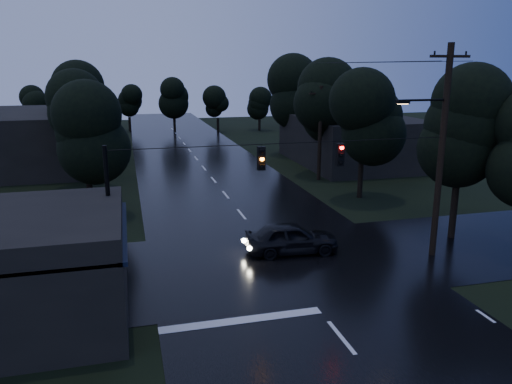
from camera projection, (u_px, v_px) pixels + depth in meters
name	position (u px, v px, depth m)	size (l,w,h in m)	color
main_road	(214.00, 180.00, 40.40)	(12.00, 120.00, 0.02)	black
cross_street	(280.00, 262.00, 23.53)	(60.00, 9.00, 0.02)	black
building_far_right	(352.00, 140.00, 47.06)	(10.00, 14.00, 4.40)	black
building_far_left	(43.00, 139.00, 45.72)	(10.00, 16.00, 5.00)	black
utility_pole_main	(440.00, 149.00, 23.12)	(3.50, 0.30, 10.00)	black
utility_pole_far	(320.00, 132.00, 39.62)	(2.00, 0.30, 7.50)	black
anchor_pole_left	(110.00, 219.00, 20.01)	(0.18, 0.18, 6.00)	black
span_signals	(301.00, 156.00, 21.43)	(15.00, 0.37, 1.12)	black
tree_corner_near	(462.00, 126.00, 25.46)	(4.48, 4.48, 9.44)	black
tree_left_a	(85.00, 131.00, 29.40)	(3.92, 3.92, 8.26)	black
tree_left_b	(83.00, 113.00, 36.66)	(4.20, 4.20, 8.85)	black
tree_left_c	(84.00, 99.00, 45.80)	(4.48, 4.48, 9.44)	black
tree_right_a	(364.00, 117.00, 33.74)	(4.20, 4.20, 8.85)	black
tree_right_b	(326.00, 103.00, 41.30)	(4.48, 4.48, 9.44)	black
tree_right_c	(294.00, 92.00, 50.73)	(4.76, 4.76, 10.03)	black
car	(291.00, 238.00, 24.51)	(1.84, 4.57, 1.56)	black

